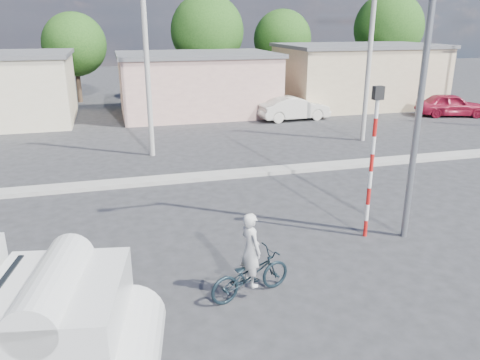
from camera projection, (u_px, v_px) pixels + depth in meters
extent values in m
plane|color=#2A2A2C|center=(280.00, 276.00, 11.56)|extent=(120.00, 120.00, 0.00)
cube|color=#99968E|center=(212.00, 176.00, 18.84)|extent=(40.00, 0.80, 0.16)
cylinder|color=black|center=(77.00, 336.00, 8.44)|extent=(1.23, 0.55, 1.18)
cylinder|color=red|center=(77.00, 336.00, 8.44)|extent=(0.64, 0.49, 0.58)
cube|color=silver|center=(60.00, 332.00, 7.09)|extent=(2.30, 2.52, 1.67)
cylinder|color=silver|center=(123.00, 355.00, 7.32)|extent=(1.56, 2.38, 1.18)
cylinder|color=silver|center=(53.00, 289.00, 6.85)|extent=(1.14, 2.31, 0.75)
cube|color=black|center=(3.00, 307.00, 6.87)|extent=(0.41, 1.81, 0.75)
imported|color=black|center=(250.00, 275.00, 10.60)|extent=(2.15, 1.24, 1.07)
imported|color=silver|center=(251.00, 261.00, 10.49)|extent=(0.57, 0.72, 1.74)
imported|color=beige|center=(294.00, 108.00, 29.70)|extent=(4.63, 1.90, 1.49)
imported|color=maroon|center=(451.00, 105.00, 30.93)|extent=(4.71, 2.97, 1.50)
cylinder|color=red|center=(365.00, 228.00, 13.65)|extent=(0.11, 0.11, 0.50)
cylinder|color=white|center=(367.00, 212.00, 13.49)|extent=(0.11, 0.11, 0.50)
cylinder|color=red|center=(368.00, 196.00, 13.33)|extent=(0.11, 0.11, 0.50)
cylinder|color=white|center=(370.00, 180.00, 13.17)|extent=(0.11, 0.11, 0.50)
cylinder|color=red|center=(372.00, 163.00, 13.01)|extent=(0.11, 0.11, 0.50)
cylinder|color=white|center=(373.00, 145.00, 12.85)|extent=(0.11, 0.11, 0.50)
cylinder|color=red|center=(375.00, 127.00, 12.69)|extent=(0.11, 0.11, 0.50)
cylinder|color=white|center=(377.00, 109.00, 12.53)|extent=(0.11, 0.11, 0.50)
cube|color=black|center=(378.00, 93.00, 12.39)|extent=(0.28, 0.18, 0.36)
cylinder|color=slate|center=(423.00, 81.00, 12.29)|extent=(0.18, 0.18, 9.00)
cube|color=tan|center=(197.00, 85.00, 31.54)|extent=(10.00, 7.00, 3.80)
cube|color=#59595B|center=(196.00, 54.00, 30.89)|extent=(10.30, 7.30, 0.24)
cube|color=tan|center=(357.00, 77.00, 34.48)|extent=(11.00, 7.00, 4.20)
cube|color=#59595B|center=(360.00, 46.00, 33.77)|extent=(11.30, 7.30, 0.24)
cylinder|color=#38281E|center=(78.00, 80.00, 35.98)|extent=(0.36, 0.36, 3.47)
sphere|color=#38691F|center=(74.00, 44.00, 35.14)|extent=(4.71, 4.71, 4.71)
cylinder|color=#38281E|center=(208.00, 72.00, 37.46)|extent=(0.36, 0.36, 4.20)
sphere|color=#38691F|center=(207.00, 31.00, 36.44)|extent=(5.70, 5.70, 5.70)
cylinder|color=#38281E|center=(281.00, 71.00, 41.13)|extent=(0.36, 0.36, 3.64)
sphere|color=#38691F|center=(282.00, 39.00, 40.25)|extent=(4.94, 4.94, 4.94)
cylinder|color=#38281E|center=(385.00, 67.00, 41.44)|extent=(0.36, 0.36, 4.37)
sphere|color=#38691F|center=(389.00, 28.00, 40.38)|extent=(5.93, 5.93, 5.93)
cylinder|color=#99968E|center=(147.00, 68.00, 20.73)|extent=(0.24, 0.24, 8.00)
cylinder|color=#99968E|center=(369.00, 63.00, 23.49)|extent=(0.24, 0.24, 8.00)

